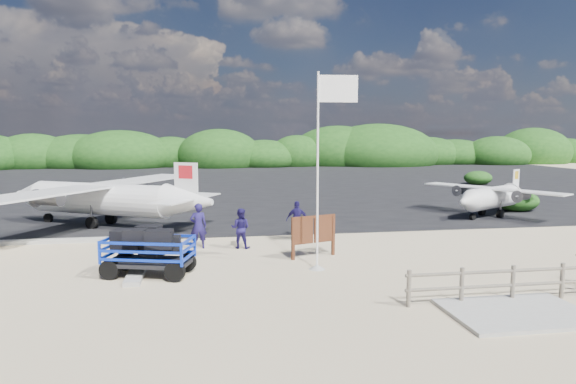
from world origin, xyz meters
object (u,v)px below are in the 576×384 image
signboard (313,257)px  aircraft_small (130,186)px  crew_a (198,226)px  flagpole (317,269)px  crew_b (240,228)px  aircraft_large (411,195)px  crew_c (297,220)px  baggage_cart (149,275)px

signboard → aircraft_small: size_ratio=0.29×
signboard → crew_a: bearing=134.2°
flagpole → crew_a: (-3.98, 3.87, 0.91)m
crew_b → aircraft_large: 20.77m
crew_a → crew_b: size_ratio=1.13×
aircraft_small → signboard: bearing=80.1°
flagpole → crew_c: size_ratio=4.00×
crew_b → flagpole: bearing=142.2°
aircraft_large → aircraft_small: 23.99m
baggage_cart → flagpole: bearing=14.7°
flagpole → crew_a: flagpole is taller
baggage_cart → crew_a: size_ratio=1.62×
baggage_cart → crew_c: crew_c is taller
crew_a → crew_c: size_ratio=1.11×
crew_b → aircraft_small: (-7.83, 26.05, -0.81)m
crew_b → crew_a: bearing=11.8°
signboard → crew_b: 3.33m
aircraft_large → flagpole: bearing=88.5°
aircraft_small → crew_a: bearing=73.2°
crew_a → crew_b: (1.66, -0.23, -0.10)m
baggage_cart → signboard: bearing=31.0°
signboard → crew_b: size_ratio=1.21×
crew_c → crew_a: bearing=28.4°
crew_a → aircraft_small: bearing=-81.3°
crew_a → crew_b: 1.68m
signboard → crew_a: crew_a is taller
flagpole → baggage_cart: bearing=178.6°
crew_b → signboard: bearing=162.1°
crew_b → aircraft_large: aircraft_large is taller
crew_b → crew_c: (2.59, 1.55, 0.02)m
crew_b → crew_c: bearing=-129.4°
crew_b → aircraft_small: 27.22m
baggage_cart → aircraft_small: size_ratio=0.45×
baggage_cart → aircraft_small: 29.92m
aircraft_small → flagpole: bearing=78.7°
crew_a → crew_c: crew_a is taller
baggage_cart → crew_c: size_ratio=1.80×
crew_c → flagpole: bearing=98.1°
crew_c → signboard: bearing=100.5°
crew_c → aircraft_large: bearing=-117.5°
signboard → crew_b: (-2.56, 1.97, 0.81)m
baggage_cart → flagpole: 5.53m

